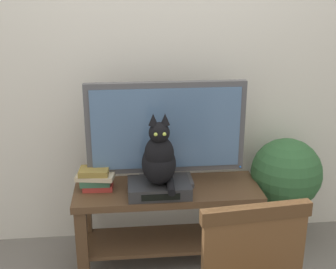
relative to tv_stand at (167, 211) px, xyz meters
name	(u,v)px	position (x,y,z in m)	size (l,w,h in m)	color
back_wall	(168,41)	(0.05, 0.43, 1.03)	(7.00, 0.12, 2.80)	silver
tv_stand	(167,211)	(0.00, 0.00, 0.00)	(1.17, 0.42, 0.54)	#513823
tv	(166,131)	(0.00, 0.07, 0.52)	(0.99, 0.20, 0.67)	#4C4C51
media_box	(159,188)	(-0.06, -0.08, 0.20)	(0.38, 0.26, 0.08)	#2D2D30
cat	(159,158)	(-0.06, -0.09, 0.41)	(0.21, 0.33, 0.45)	black
book_stack	(96,178)	(-0.45, 0.03, 0.24)	(0.25, 0.18, 0.14)	#B2332D
potted_plant	(286,180)	(0.81, 0.09, 0.14)	(0.47, 0.47, 0.80)	beige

